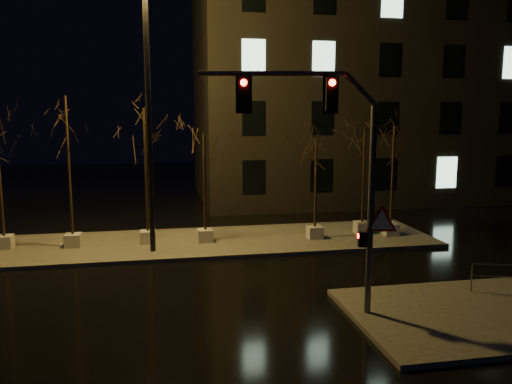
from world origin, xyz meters
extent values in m
plane|color=black|center=(0.00, 0.00, 0.00)|extent=(90.00, 90.00, 0.00)
cube|color=#43403C|center=(0.00, 6.00, 0.07)|extent=(22.00, 5.00, 0.15)
cube|color=#43403C|center=(7.50, -3.50, 0.07)|extent=(7.00, 5.00, 0.15)
cube|color=black|center=(14.00, 18.00, 7.50)|extent=(25.00, 12.00, 15.00)
cube|color=#B1ADA5|center=(-7.65, 6.26, 0.43)|extent=(0.65, 0.65, 0.55)
cube|color=#B1ADA5|center=(-4.88, 6.03, 0.43)|extent=(0.65, 0.65, 0.55)
cylinder|color=black|center=(-4.88, 6.03, 3.58)|extent=(0.11, 0.11, 5.76)
cube|color=#B1ADA5|center=(-1.78, 6.03, 0.43)|extent=(0.65, 0.65, 0.55)
cylinder|color=black|center=(-1.78, 6.03, 3.33)|extent=(0.11, 0.11, 5.26)
cube|color=#B1ADA5|center=(0.70, 5.83, 0.43)|extent=(0.65, 0.65, 0.55)
cylinder|color=black|center=(0.70, 5.83, 2.80)|extent=(0.11, 0.11, 4.20)
cube|color=#B1ADA5|center=(5.61, 5.50, 0.43)|extent=(0.65, 0.65, 0.55)
cylinder|color=black|center=(5.61, 5.50, 2.64)|extent=(0.11, 0.11, 3.89)
cube|color=#B1ADA5|center=(8.11, 6.08, 0.43)|extent=(0.65, 0.65, 0.55)
cylinder|color=black|center=(8.11, 6.08, 2.88)|extent=(0.11, 0.11, 4.35)
cube|color=#B1ADA5|center=(9.24, 5.45, 0.43)|extent=(0.65, 0.65, 0.55)
cylinder|color=black|center=(9.24, 5.45, 2.94)|extent=(0.11, 0.11, 4.48)
cylinder|color=#505257|center=(4.50, -2.99, 3.04)|extent=(0.17, 0.17, 5.79)
cylinder|color=#505257|center=(1.80, -2.51, 6.75)|extent=(3.82, 0.81, 0.14)
cube|color=black|center=(3.36, -2.79, 6.22)|extent=(0.32, 0.26, 0.87)
cube|color=black|center=(1.08, -2.38, 6.22)|extent=(0.32, 0.26, 0.87)
cube|color=black|center=(4.29, -2.95, 2.27)|extent=(0.24, 0.21, 0.43)
cone|color=red|center=(4.78, -3.09, 2.76)|extent=(0.99, 0.20, 1.00)
sphere|color=#FF0C07|center=(4.50, -2.99, 6.51)|extent=(0.17, 0.17, 0.17)
cylinder|color=black|center=(-1.55, 4.69, 5.57)|extent=(0.22, 0.22, 10.85)
cylinder|color=#505257|center=(8.41, -2.01, 0.58)|extent=(0.05, 0.05, 0.86)
cylinder|color=#505257|center=(9.40, -2.36, 1.06)|extent=(1.99, 0.74, 0.04)
cylinder|color=#505257|center=(9.40, -2.36, 0.67)|extent=(1.99, 0.74, 0.04)
camera|label=1|loc=(-1.10, -15.59, 5.67)|focal=35.00mm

